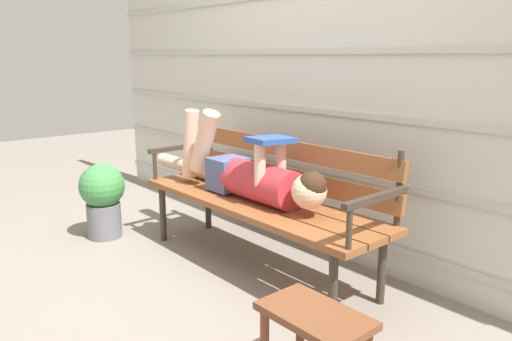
% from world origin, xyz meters
% --- Properties ---
extents(ground_plane, '(12.00, 12.00, 0.00)m').
position_xyz_m(ground_plane, '(0.00, 0.00, 0.00)').
color(ground_plane, gray).
extents(house_siding, '(5.01, 0.08, 2.22)m').
position_xyz_m(house_siding, '(0.00, 0.71, 1.11)').
color(house_siding, beige).
rests_on(house_siding, ground).
extents(park_bench, '(1.75, 0.51, 0.81)m').
position_xyz_m(park_bench, '(-0.00, 0.25, 0.46)').
color(park_bench, brown).
rests_on(park_bench, ground).
extents(reclining_person, '(1.70, 0.26, 0.52)m').
position_xyz_m(reclining_person, '(-0.10, 0.18, 0.57)').
color(reclining_person, '#B72D38').
extents(footstool, '(0.42, 0.25, 0.34)m').
position_xyz_m(footstool, '(1.03, -0.42, 0.27)').
color(footstool, brown).
rests_on(footstool, ground).
extents(potted_plant, '(0.31, 0.31, 0.53)m').
position_xyz_m(potted_plant, '(-1.10, -0.30, 0.30)').
color(potted_plant, slate).
rests_on(potted_plant, ground).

